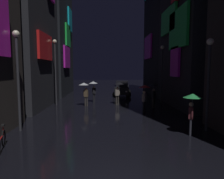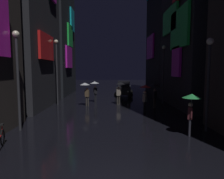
{
  "view_description": "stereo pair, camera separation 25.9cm",
  "coord_description": "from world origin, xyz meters",
  "px_view_note": "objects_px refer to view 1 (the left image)",
  "views": [
    {
      "loc": [
        -0.37,
        -4.7,
        3.27
      ],
      "look_at": [
        0.0,
        8.45,
        1.96
      ],
      "focal_mm": 32.0,
      "sensor_mm": 36.0,
      "label": 1
    },
    {
      "loc": [
        -0.11,
        -4.71,
        3.27
      ],
      "look_at": [
        0.0,
        8.45,
        1.96
      ],
      "focal_mm": 32.0,
      "sensor_mm": 36.0,
      "label": 2
    }
  ],
  "objects_px": {
    "pedestrian_near_crossing_black": "(119,87)",
    "bicycle_parked_at_storefront": "(1,142)",
    "streetlamp_left_near": "(18,69)",
    "pedestrian_far_right_green": "(192,103)",
    "streetlamp_right_far": "(162,67)",
    "pedestrian_foreground_left_black": "(153,89)",
    "car_distant": "(122,88)",
    "pedestrian_midstreet_left_red": "(144,91)",
    "pedestrian_foreground_right_clear": "(85,88)",
    "pedestrian_midstreet_centre_clear": "(94,86)",
    "streetlamp_left_far": "(55,65)",
    "streetlamp_right_near": "(209,73)"
  },
  "relations": [
    {
      "from": "pedestrian_foreground_left_black",
      "to": "car_distant",
      "type": "xyz_separation_m",
      "value": [
        -2.0,
        8.24,
        -0.74
      ]
    },
    {
      "from": "pedestrian_midstreet_centre_clear",
      "to": "pedestrian_far_right_green",
      "type": "xyz_separation_m",
      "value": [
        5.47,
        -10.35,
        0.0
      ]
    },
    {
      "from": "pedestrian_midstreet_left_red",
      "to": "streetlamp_left_near",
      "type": "bearing_deg",
      "value": -149.04
    },
    {
      "from": "pedestrian_foreground_left_black",
      "to": "pedestrian_far_right_green",
      "type": "xyz_separation_m",
      "value": [
        0.2,
        -7.21,
        0.0
      ]
    },
    {
      "from": "pedestrian_midstreet_left_red",
      "to": "streetlamp_right_far",
      "type": "relative_size",
      "value": 0.38
    },
    {
      "from": "streetlamp_right_far",
      "to": "streetlamp_left_near",
      "type": "bearing_deg",
      "value": -139.09
    },
    {
      "from": "pedestrian_foreground_right_clear",
      "to": "pedestrian_midstreet_left_red",
      "type": "height_order",
      "value": "same"
    },
    {
      "from": "pedestrian_near_crossing_black",
      "to": "streetlamp_left_far",
      "type": "relative_size",
      "value": 0.35
    },
    {
      "from": "pedestrian_foreground_left_black",
      "to": "pedestrian_midstreet_centre_clear",
      "type": "height_order",
      "value": "same"
    },
    {
      "from": "pedestrian_near_crossing_black",
      "to": "pedestrian_midstreet_left_red",
      "type": "height_order",
      "value": "same"
    },
    {
      "from": "pedestrian_far_right_green",
      "to": "streetlamp_left_near",
      "type": "height_order",
      "value": "streetlamp_left_near"
    },
    {
      "from": "pedestrian_foreground_left_black",
      "to": "pedestrian_far_right_green",
      "type": "height_order",
      "value": "same"
    },
    {
      "from": "pedestrian_foreground_left_black",
      "to": "pedestrian_midstreet_centre_clear",
      "type": "distance_m",
      "value": 6.13
    },
    {
      "from": "pedestrian_far_right_green",
      "to": "streetlamp_right_far",
      "type": "height_order",
      "value": "streetlamp_right_far"
    },
    {
      "from": "pedestrian_midstreet_left_red",
      "to": "car_distant",
      "type": "relative_size",
      "value": 0.49
    },
    {
      "from": "pedestrian_midstreet_centre_clear",
      "to": "streetlamp_right_near",
      "type": "relative_size",
      "value": 0.43
    },
    {
      "from": "bicycle_parked_at_storefront",
      "to": "pedestrian_foreground_left_black",
      "type": "bearing_deg",
      "value": 47.09
    },
    {
      "from": "pedestrian_near_crossing_black",
      "to": "car_distant",
      "type": "distance_m",
      "value": 6.46
    },
    {
      "from": "pedestrian_foreground_left_black",
      "to": "streetlamp_right_far",
      "type": "relative_size",
      "value": 0.38
    },
    {
      "from": "bicycle_parked_at_storefront",
      "to": "car_distant",
      "type": "height_order",
      "value": "car_distant"
    },
    {
      "from": "pedestrian_near_crossing_black",
      "to": "streetlamp_left_near",
      "type": "bearing_deg",
      "value": -125.84
    },
    {
      "from": "streetlamp_left_near",
      "to": "streetlamp_left_far",
      "type": "bearing_deg",
      "value": 90.0
    },
    {
      "from": "pedestrian_midstreet_centre_clear",
      "to": "bicycle_parked_at_storefront",
      "type": "bearing_deg",
      "value": -103.82
    },
    {
      "from": "pedestrian_far_right_green",
      "to": "car_distant",
      "type": "relative_size",
      "value": 0.49
    },
    {
      "from": "pedestrian_near_crossing_black",
      "to": "bicycle_parked_at_storefront",
      "type": "bearing_deg",
      "value": -116.68
    },
    {
      "from": "pedestrian_foreground_left_black",
      "to": "pedestrian_foreground_right_clear",
      "type": "bearing_deg",
      "value": 169.72
    },
    {
      "from": "pedestrian_foreground_left_black",
      "to": "pedestrian_near_crossing_black",
      "type": "height_order",
      "value": "same"
    },
    {
      "from": "pedestrian_foreground_left_black",
      "to": "pedestrian_midstreet_left_red",
      "type": "xyz_separation_m",
      "value": [
        -1.06,
        -1.59,
        0.0
      ]
    },
    {
      "from": "streetlamp_left_far",
      "to": "streetlamp_left_near",
      "type": "relative_size",
      "value": 1.13
    },
    {
      "from": "car_distant",
      "to": "streetlamp_left_far",
      "type": "xyz_separation_m",
      "value": [
        -6.6,
        -6.6,
        2.77
      ]
    },
    {
      "from": "pedestrian_near_crossing_black",
      "to": "bicycle_parked_at_storefront",
      "type": "xyz_separation_m",
      "value": [
        -5.38,
        -10.71,
        -1.28
      ]
    },
    {
      "from": "pedestrian_midstreet_left_red",
      "to": "streetlamp_right_far",
      "type": "bearing_deg",
      "value": 59.32
    },
    {
      "from": "bicycle_parked_at_storefront",
      "to": "streetlamp_left_far",
      "type": "height_order",
      "value": "streetlamp_left_far"
    },
    {
      "from": "pedestrian_midstreet_centre_clear",
      "to": "streetlamp_left_far",
      "type": "distance_m",
      "value": 4.18
    },
    {
      "from": "pedestrian_foreground_right_clear",
      "to": "streetlamp_right_far",
      "type": "relative_size",
      "value": 0.38
    },
    {
      "from": "pedestrian_midstreet_left_red",
      "to": "streetlamp_left_far",
      "type": "relative_size",
      "value": 0.35
    },
    {
      "from": "pedestrian_near_crossing_black",
      "to": "car_distant",
      "type": "xyz_separation_m",
      "value": [
        0.83,
        6.36,
        -0.74
      ]
    },
    {
      "from": "car_distant",
      "to": "bicycle_parked_at_storefront",
      "type": "bearing_deg",
      "value": -109.98
    },
    {
      "from": "pedestrian_far_right_green",
      "to": "streetlamp_right_near",
      "type": "xyz_separation_m",
      "value": [
        1.19,
        0.85,
        1.44
      ]
    },
    {
      "from": "streetlamp_right_near",
      "to": "streetlamp_right_far",
      "type": "bearing_deg",
      "value": 90.0
    },
    {
      "from": "pedestrian_foreground_left_black",
      "to": "car_distant",
      "type": "height_order",
      "value": "pedestrian_foreground_left_black"
    },
    {
      "from": "pedestrian_foreground_right_clear",
      "to": "pedestrian_far_right_green",
      "type": "xyz_separation_m",
      "value": [
        6.13,
        -8.28,
        0.0
      ]
    },
    {
      "from": "pedestrian_midstreet_centre_clear",
      "to": "streetlamp_left_far",
      "type": "xyz_separation_m",
      "value": [
        -3.34,
        -1.5,
        2.03
      ]
    },
    {
      "from": "streetlamp_left_near",
      "to": "car_distant",
      "type": "bearing_deg",
      "value": 65.31
    },
    {
      "from": "bicycle_parked_at_storefront",
      "to": "car_distant",
      "type": "relative_size",
      "value": 0.41
    },
    {
      "from": "bicycle_parked_at_storefront",
      "to": "streetlamp_right_far",
      "type": "xyz_separation_m",
      "value": [
        9.6,
        11.38,
        3.1
      ]
    },
    {
      "from": "pedestrian_midstreet_centre_clear",
      "to": "bicycle_parked_at_storefront",
      "type": "xyz_separation_m",
      "value": [
        -2.95,
        -11.97,
        -1.28
      ]
    },
    {
      "from": "pedestrian_foreground_right_clear",
      "to": "streetlamp_left_near",
      "type": "bearing_deg",
      "value": -110.41
    },
    {
      "from": "pedestrian_midstreet_centre_clear",
      "to": "car_distant",
      "type": "height_order",
      "value": "pedestrian_midstreet_centre_clear"
    },
    {
      "from": "bicycle_parked_at_storefront",
      "to": "car_distant",
      "type": "bearing_deg",
      "value": 70.02
    }
  ]
}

